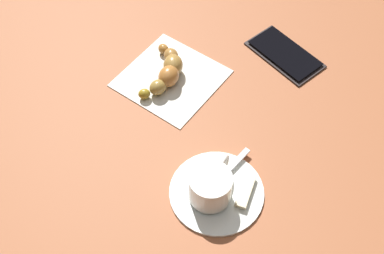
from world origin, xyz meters
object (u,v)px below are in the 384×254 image
teaspoon (215,183)px  croissant (168,71)px  cell_phone (285,54)px  sugar_packet (246,190)px  saucer (217,192)px  espresso_cup (211,186)px  napkin (171,78)px

teaspoon → croissant: bearing=159.7°
croissant → cell_phone: (0.09, 0.20, -0.02)m
sugar_packet → cell_phone: sugar_packet is taller
saucer → espresso_cup: bearing=-96.3°
espresso_cup → teaspoon: size_ratio=0.71×
saucer → espresso_cup: espresso_cup is taller
teaspoon → croissant: croissant is taller
saucer → teaspoon: (-0.01, 0.00, 0.01)m
cell_phone → napkin: bearing=-114.4°
espresso_cup → teaspoon: espresso_cup is taller
saucer → cell_phone: (-0.13, 0.28, -0.00)m
saucer → napkin: (-0.22, 0.09, -0.00)m
croissant → saucer: bearing=-20.6°
espresso_cup → cell_phone: espresso_cup is taller
sugar_packet → napkin: 0.26m
saucer → sugar_packet: sugar_packet is taller
sugar_packet → napkin: size_ratio=0.36×
sugar_packet → teaspoon: bearing=95.1°
espresso_cup → croissant: 0.25m
saucer → croissant: 0.24m
saucer → croissant: (-0.23, 0.09, 0.02)m
napkin → croissant: bearing=-138.4°
cell_phone → teaspoon: bearing=-65.8°
sugar_packet → croissant: croissant is taller
teaspoon → napkin: teaspoon is taller
teaspoon → sugar_packet: 0.05m
napkin → cell_phone: (0.09, 0.20, 0.00)m
sugar_packet → espresso_cup: bearing=114.4°
espresso_cup → saucer: bearing=83.7°
espresso_cup → croissant: (-0.23, 0.10, -0.01)m
cell_phone → sugar_packet: bearing=-57.1°
espresso_cup → napkin: bearing=155.7°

